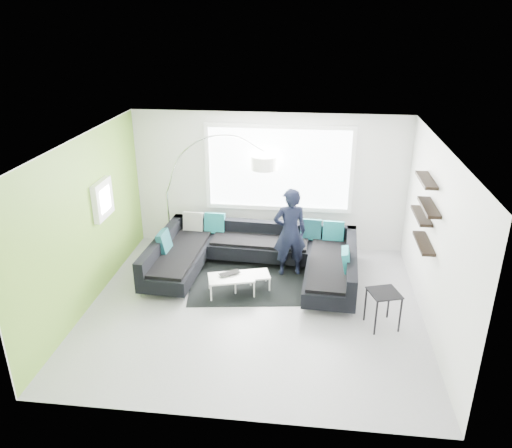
{
  "coord_description": "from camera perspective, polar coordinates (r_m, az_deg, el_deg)",
  "views": [
    {
      "loc": [
        0.87,
        -7.07,
        4.56
      ],
      "look_at": [
        -0.07,
        0.9,
        1.14
      ],
      "focal_mm": 35.0,
      "sensor_mm": 36.0,
      "label": 1
    }
  ],
  "objects": [
    {
      "name": "ground",
      "position": [
        8.46,
        -0.24,
        -9.56
      ],
      "size": [
        5.5,
        5.5,
        0.0
      ],
      "primitive_type": "plane",
      "color": "gray",
      "rests_on": "ground"
    },
    {
      "name": "room_shell",
      "position": [
        7.83,
        0.2,
        2.48
      ],
      "size": [
        5.54,
        5.04,
        2.82
      ],
      "color": "silver",
      "rests_on": "ground"
    },
    {
      "name": "sectional_sofa",
      "position": [
        9.22,
        -0.28,
        -4.09
      ],
      "size": [
        3.83,
        2.49,
        0.8
      ],
      "rotation": [
        0.0,
        0.0,
        -0.05
      ],
      "color": "black",
      "rests_on": "ground"
    },
    {
      "name": "rug",
      "position": [
        9.26,
        0.28,
        -6.41
      ],
      "size": [
        2.7,
        2.13,
        0.01
      ],
      "primitive_type": "cube",
      "rotation": [
        0.0,
        0.0,
        0.14
      ],
      "color": "black",
      "rests_on": "ground"
    },
    {
      "name": "coffee_table",
      "position": [
        8.86,
        -1.7,
        -6.7
      ],
      "size": [
        1.14,
        0.85,
        0.33
      ],
      "primitive_type": "cube",
      "rotation": [
        0.0,
        0.0,
        0.28
      ],
      "color": "silver",
      "rests_on": "ground"
    },
    {
      "name": "arc_lamp",
      "position": [
        10.25,
        -10.15,
        3.62
      ],
      "size": [
        2.29,
        0.78,
        2.42
      ],
      "primitive_type": null,
      "rotation": [
        0.0,
        0.0,
        -0.06
      ],
      "color": "white",
      "rests_on": "ground"
    },
    {
      "name": "side_table",
      "position": [
        8.1,
        14.25,
        -9.42
      ],
      "size": [
        0.56,
        0.56,
        0.61
      ],
      "primitive_type": "cube",
      "rotation": [
        0.0,
        0.0,
        0.32
      ],
      "color": "black",
      "rests_on": "ground"
    },
    {
      "name": "person",
      "position": [
        9.13,
        3.89,
        -0.97
      ],
      "size": [
        0.82,
        0.71,
        1.7
      ],
      "primitive_type": "imported",
      "rotation": [
        0.0,
        0.0,
        3.39
      ],
      "color": "black",
      "rests_on": "ground"
    },
    {
      "name": "laptop",
      "position": [
        8.73,
        -2.88,
        -5.83
      ],
      "size": [
        0.61,
        0.6,
        0.03
      ],
      "primitive_type": "imported",
      "rotation": [
        0.0,
        0.0,
        0.6
      ],
      "color": "black",
      "rests_on": "coffee_table"
    }
  ]
}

